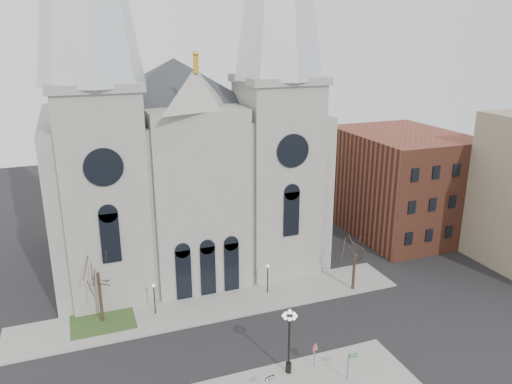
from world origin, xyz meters
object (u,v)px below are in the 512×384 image
object	(u,v)px
stop_sign	(315,350)
one_way_sign	(269,381)
street_name_sign	(349,364)
globe_lamp	(289,333)

from	to	relation	value
stop_sign	one_way_sign	size ratio (longest dim) A/B	1.15
stop_sign	street_name_sign	bearing A→B (deg)	-69.93
globe_lamp	street_name_sign	distance (m)	5.30
stop_sign	globe_lamp	world-z (taller)	globe_lamp
one_way_sign	street_name_sign	world-z (taller)	street_name_sign
globe_lamp	one_way_sign	world-z (taller)	globe_lamp
globe_lamp	stop_sign	bearing A→B (deg)	-1.61
stop_sign	globe_lamp	xyz separation A→B (m)	(-2.31, 0.07, 2.10)
stop_sign	globe_lamp	size ratio (longest dim) A/B	0.37
globe_lamp	street_name_sign	size ratio (longest dim) A/B	2.32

